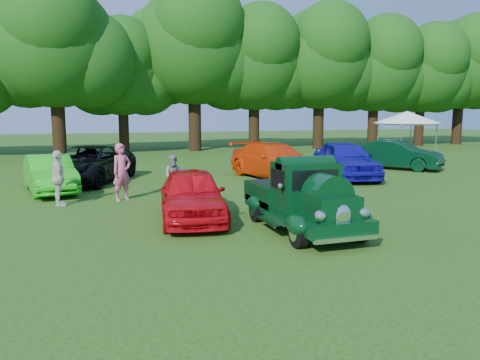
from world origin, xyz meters
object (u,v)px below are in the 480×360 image
object	(u,v)px
spectator_grey	(174,176)
spectator_white	(58,178)
canopy_tent	(407,118)
red_convertible	(192,194)
back_car_black	(87,164)
back_car_green	(396,155)
back_car_orange	(275,161)
spectator_pink	(122,172)
hero_pickup	(301,200)
back_car_lime	(50,174)
back_car_blue	(345,160)

from	to	relation	value
spectator_grey	spectator_white	xyz separation A→B (m)	(-3.78, -0.55, 0.15)
canopy_tent	red_convertible	bearing A→B (deg)	-143.31
red_convertible	back_car_black	distance (m)	8.66
back_car_black	back_car_green	bearing A→B (deg)	25.39
back_car_orange	canopy_tent	world-z (taller)	canopy_tent
red_convertible	spectator_pink	world-z (taller)	spectator_pink
hero_pickup	spectator_white	distance (m)	7.90
hero_pickup	spectator_white	xyz separation A→B (m)	(-5.99, 5.16, 0.14)
back_car_green	back_car_lime	bearing A→B (deg)	149.66
spectator_white	back_car_lime	bearing A→B (deg)	0.03
canopy_tent	back_car_lime	bearing A→B (deg)	-163.17
hero_pickup	spectator_pink	world-z (taller)	spectator_pink
back_car_blue	spectator_grey	size ratio (longest dim) A/B	3.38
back_car_orange	canopy_tent	xyz separation A→B (m)	(11.11, 5.23, 1.85)
red_convertible	spectator_white	xyz separation A→B (m)	(-3.59, 3.25, 0.17)
red_convertible	back_car_black	bearing A→B (deg)	116.36
spectator_pink	spectator_grey	xyz separation A→B (m)	(1.80, 0.21, -0.23)
red_convertible	spectator_pink	size ratio (longest dim) A/B	2.18
back_car_green	spectator_white	bearing A→B (deg)	159.28
spectator_grey	spectator_white	size ratio (longest dim) A/B	0.83
red_convertible	back_car_green	xyz separation A→B (m)	(12.78, 8.26, 0.05)
back_car_green	back_car_blue	bearing A→B (deg)	169.43
back_car_black	hero_pickup	bearing A→B (deg)	-38.08
spectator_pink	spectator_white	xyz separation A→B (m)	(-1.99, -0.34, -0.08)
red_convertible	back_car_green	size ratio (longest dim) A/B	0.91
red_convertible	back_car_orange	distance (m)	8.87
back_car_lime	back_car_black	distance (m)	2.54
hero_pickup	back_car_blue	bearing A→B (deg)	52.85
hero_pickup	back_car_green	world-z (taller)	hero_pickup
red_convertible	hero_pickup	bearing A→B (deg)	-30.17
hero_pickup	spectator_grey	size ratio (longest dim) A/B	3.01
spectator_pink	spectator_grey	bearing A→B (deg)	-23.89
spectator_grey	back_car_blue	bearing A→B (deg)	40.10
back_car_green	back_car_orange	bearing A→B (deg)	151.52
back_car_blue	spectator_white	bearing A→B (deg)	-155.33
back_car_black	spectator_grey	bearing A→B (deg)	-31.67
red_convertible	spectator_grey	world-z (taller)	spectator_grey
back_car_lime	spectator_grey	world-z (taller)	spectator_grey
spectator_pink	back_car_black	bearing A→B (deg)	72.75
back_car_black	back_car_lime	bearing A→B (deg)	-96.63
back_car_lime	back_car_green	bearing A→B (deg)	-4.19
back_car_lime	spectator_pink	xyz separation A→B (m)	(2.43, -2.48, 0.27)
back_car_orange	back_car_blue	xyz separation A→B (m)	(3.02, -1.04, 0.06)
back_car_lime	back_car_green	size ratio (longest dim) A/B	0.91
spectator_white	canopy_tent	size ratio (longest dim) A/B	0.42
back_car_blue	back_car_green	distance (m)	4.92
red_convertible	canopy_tent	world-z (taller)	canopy_tent
hero_pickup	back_car_lime	size ratio (longest dim) A/B	1.05
back_car_lime	back_car_green	world-z (taller)	back_car_green
back_car_green	canopy_tent	distance (m)	5.78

